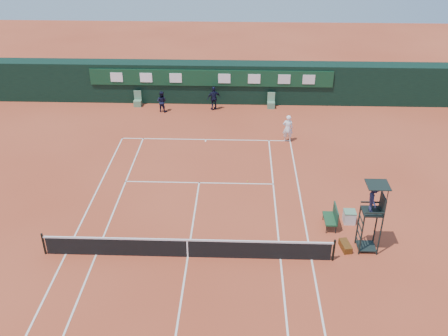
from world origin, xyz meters
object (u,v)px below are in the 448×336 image
(tennis_net, at_px, (187,248))
(cooler, at_px, (349,217))
(umpire_chair, at_px, (373,203))
(player, at_px, (288,128))
(player_bench, at_px, (332,216))

(tennis_net, relative_size, cooler, 20.00)
(umpire_chair, bearing_deg, tennis_net, -173.86)
(umpire_chair, distance_m, player, 11.41)
(tennis_net, height_order, player, player)
(player_bench, height_order, cooler, player_bench)
(umpire_chair, xyz_separation_m, player, (-2.74, 10.97, -1.55))
(tennis_net, xyz_separation_m, player, (5.28, 11.83, 0.40))
(player_bench, bearing_deg, player, 98.83)
(cooler, bearing_deg, umpire_chair, -79.31)
(umpire_chair, height_order, cooler, umpire_chair)
(tennis_net, bearing_deg, cooler, 20.89)
(player_bench, relative_size, player, 0.66)
(cooler, xyz_separation_m, player, (-2.36, 8.92, 0.59))
(cooler, relative_size, player, 0.35)
(tennis_net, height_order, player_bench, same)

